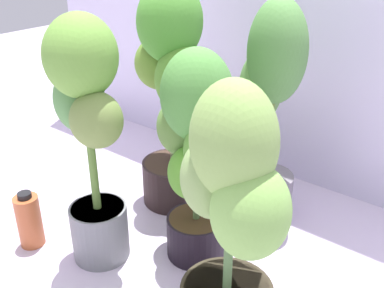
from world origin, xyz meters
TOP-DOWN VIEW (x-y plane):
  - ground_plane at (0.00, 0.00)m, footprint 8.00×8.00m
  - potted_plant_center at (-0.04, 0.12)m, footprint 0.40×0.29m
  - potted_plant_front_left at (-0.31, -0.09)m, footprint 0.35×0.29m
  - potted_plant_front_right at (0.27, -0.13)m, footprint 0.36×0.29m
  - potted_plant_back_left at (-0.33, 0.35)m, footprint 0.43×0.33m
  - potted_plant_back_center at (0.02, 0.51)m, footprint 0.33×0.30m
  - nutrient_bottle at (-0.56, -0.21)m, footprint 0.09×0.09m

SIDE VIEW (x-z plane):
  - ground_plane at x=0.00m, z-range 0.00..0.00m
  - nutrient_bottle at x=-0.56m, z-range -0.01..0.22m
  - potted_plant_front_right at x=0.27m, z-range 0.02..0.81m
  - potted_plant_center at x=-0.04m, z-range 0.06..0.82m
  - potted_plant_back_center at x=0.02m, z-range 0.06..0.94m
  - potted_plant_front_left at x=-0.31m, z-range 0.08..0.95m
  - potted_plant_back_left at x=-0.33m, z-range 0.05..0.97m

